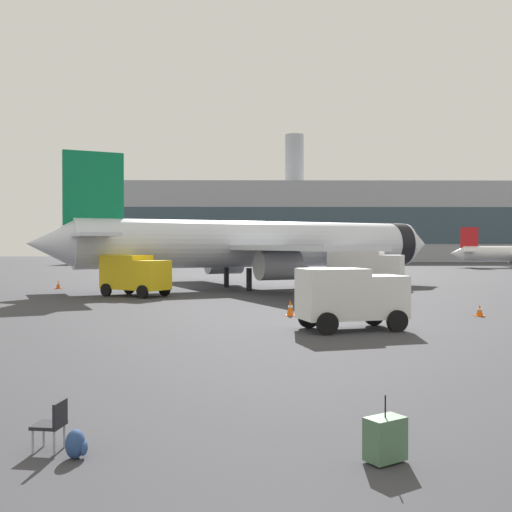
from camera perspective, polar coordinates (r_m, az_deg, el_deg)
The scene contains 12 objects.
airplane_at_gate at distance 49.89m, azimuth 0.08°, elevation 1.10°, with size 33.97×31.20×10.50m.
service_truck at distance 43.05m, azimuth -11.44°, elevation -1.63°, with size 5.24×4.40×2.90m.
fuel_truck at distance 50.78m, azimuth 10.28°, elevation -1.05°, with size 6.46×4.58×3.20m.
cargo_van at distance 25.52m, azimuth 8.95°, elevation -3.73°, with size 4.77×3.28×2.60m.
safety_cone_near at distance 32.32m, azimuth 20.44°, elevation -4.85°, with size 0.44×0.44×0.60m.
safety_cone_mid at distance 30.56m, azimuth 3.28°, elevation -4.92°, with size 0.44×0.44×0.81m.
safety_cone_far at distance 52.31m, azimuth -18.25°, elevation -2.57°, with size 0.44×0.44×0.72m.
safety_cone_outer at distance 34.99m, azimuth 8.00°, elevation -4.31°, with size 0.44×0.44×0.65m.
rolling_suitcase at distance 10.43m, azimuth 12.17°, elevation -16.57°, with size 0.75×0.68×1.10m.
traveller_backpack at distance 10.86m, azimuth -16.67°, elevation -16.74°, with size 0.36×0.40×0.48m.
gate_chair at distance 11.26m, azimuth -18.70°, elevation -14.70°, with size 0.54×0.54×0.86m.
terminal_building at distance 144.01m, azimuth 7.10°, elevation 3.14°, with size 107.01×22.51×29.92m.
Camera 1 is at (-0.00, -4.34, 3.53)m, focal length 42.18 mm.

